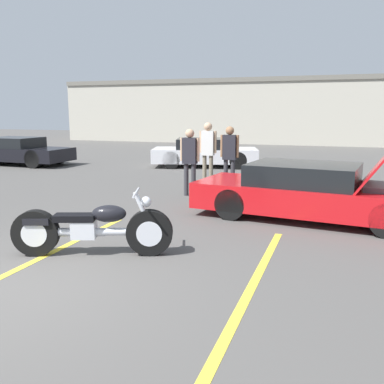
{
  "coord_description": "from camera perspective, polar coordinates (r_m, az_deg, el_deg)",
  "views": [
    {
      "loc": [
        3.86,
        -3.96,
        2.15
      ],
      "look_at": [
        1.53,
        2.83,
        0.8
      ],
      "focal_mm": 40.0,
      "sensor_mm": 36.0,
      "label": 1
    }
  ],
  "objects": [
    {
      "name": "spectator_by_show_car",
      "position": [
        11.81,
        5.03,
        5.28
      ],
      "size": [
        0.52,
        0.23,
        1.76
      ],
      "color": "#333338",
      "rests_on": "ground"
    },
    {
      "name": "show_car_hood_open",
      "position": [
        8.96,
        15.81,
        0.0
      ],
      "size": [
        4.86,
        2.36,
        2.05
      ],
      "rotation": [
        0.0,
        0.0,
        -0.13
      ],
      "color": "red",
      "rests_on": "ground"
    },
    {
      "name": "spectator_near_motorcycle",
      "position": [
        10.99,
        -0.29,
        4.79
      ],
      "size": [
        0.52,
        0.23,
        1.73
      ],
      "color": "#333338",
      "rests_on": "ground"
    },
    {
      "name": "ground_plane",
      "position": [
        5.93,
        -24.0,
        -11.55
      ],
      "size": [
        80.0,
        80.0,
        0.0
      ],
      "primitive_type": "plane",
      "color": "#514F4C"
    },
    {
      "name": "parking_stripe_middle",
      "position": [
        6.93,
        -18.9,
        -7.99
      ],
      "size": [
        0.12,
        4.65,
        0.01
      ],
      "primitive_type": "cube",
      "color": "yellow",
      "rests_on": "ground"
    },
    {
      "name": "far_building",
      "position": [
        30.82,
        11.96,
        10.75
      ],
      "size": [
        32.0,
        4.2,
        4.4
      ],
      "color": "#B2AD9E",
      "rests_on": "ground"
    },
    {
      "name": "spectator_midground",
      "position": [
        12.56,
        2.13,
        5.9
      ],
      "size": [
        0.52,
        0.24,
        1.85
      ],
      "color": "gray",
      "rests_on": "ground"
    },
    {
      "name": "parked_car_left_row",
      "position": [
        19.13,
        -22.22,
        5.05
      ],
      "size": [
        4.45,
        1.82,
        1.12
      ],
      "rotation": [
        0.0,
        0.0,
        -0.02
      ],
      "color": "black",
      "rests_on": "ground"
    },
    {
      "name": "motorcycle",
      "position": [
        6.64,
        -13.16,
        -4.77
      ],
      "size": [
        2.33,
        1.04,
        0.99
      ],
      "rotation": [
        0.0,
        0.0,
        0.34
      ],
      "color": "black",
      "rests_on": "ground"
    },
    {
      "name": "parking_stripe_back",
      "position": [
        5.65,
        8.29,
        -11.79
      ],
      "size": [
        0.12,
        4.65,
        0.01
      ],
      "primitive_type": "cube",
      "color": "yellow",
      "rests_on": "ground"
    },
    {
      "name": "parked_car_mid_row",
      "position": [
        17.1,
        1.62,
        5.24
      ],
      "size": [
        4.44,
        2.88,
        1.11
      ],
      "rotation": [
        0.0,
        0.0,
        0.28
      ],
      "color": "silver",
      "rests_on": "ground"
    }
  ]
}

